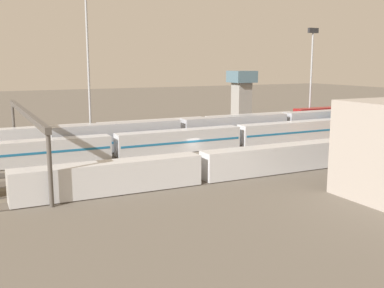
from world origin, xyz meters
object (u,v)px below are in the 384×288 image
at_px(train_on_track_5, 371,134).
at_px(signal_gantry, 26,117).
at_px(light_mast_0, 312,63).
at_px(train_on_track_3, 228,136).
at_px(light_mast_2, 87,38).
at_px(train_on_track_2, 235,128).
at_px(train_on_track_0, 147,129).
at_px(control_tower, 242,92).
at_px(train_on_track_7, 275,159).

xyz_separation_m(train_on_track_5, signal_gantry, (61.17, -7.50, 5.58)).
relative_size(train_on_track_5, light_mast_0, 0.42).
bearing_deg(train_on_track_5, train_on_track_3, -21.31).
relative_size(light_mast_2, signal_gantry, 0.82).
height_order(train_on_track_2, light_mast_0, light_mast_0).
bearing_deg(train_on_track_3, light_mast_0, -153.12).
bearing_deg(light_mast_0, train_on_track_3, 26.88).
bearing_deg(train_on_track_5, train_on_track_2, -35.51).
height_order(train_on_track_2, signal_gantry, signal_gantry).
bearing_deg(train_on_track_2, light_mast_0, -157.45).
height_order(train_on_track_5, train_on_track_0, train_on_track_5).
distance_m(light_mast_2, control_tower, 46.06).
distance_m(train_on_track_2, light_mast_0, 34.01).
bearing_deg(train_on_track_2, train_on_track_5, 144.49).
distance_m(train_on_track_2, train_on_track_3, 6.82).
xyz_separation_m(train_on_track_5, train_on_track_3, (25.63, -10.00, -0.07)).
xyz_separation_m(train_on_track_7, signal_gantry, (31.42, -17.50, 5.71)).
height_order(train_on_track_2, light_mast_2, light_mast_2).
xyz_separation_m(train_on_track_2, control_tower, (-17.25, -25.07, 5.24)).
height_order(train_on_track_2, train_on_track_7, train_on_track_2).
xyz_separation_m(light_mast_0, light_mast_2, (54.68, -1.56, 4.86)).
bearing_deg(train_on_track_0, light_mast_2, -18.68).
height_order(light_mast_0, control_tower, light_mast_0).
distance_m(train_on_track_5, signal_gantry, 61.88).
bearing_deg(train_on_track_5, train_on_track_7, 18.58).
xyz_separation_m(train_on_track_2, light_mast_2, (25.60, -13.63, 17.70)).
xyz_separation_m(light_mast_0, signal_gantry, (69.24, 19.58, -7.70)).
relative_size(light_mast_0, signal_gantry, 0.59).
distance_m(train_on_track_0, light_mast_2, 21.46).
distance_m(light_mast_0, control_tower, 19.14).
distance_m(train_on_track_0, train_on_track_3, 18.16).
bearing_deg(control_tower, train_on_track_2, 55.46).
bearing_deg(control_tower, train_on_track_5, 95.37).
xyz_separation_m(train_on_track_2, train_on_track_5, (-21.02, 15.00, -0.43)).
height_order(train_on_track_7, signal_gantry, signal_gantry).
relative_size(train_on_track_2, light_mast_2, 2.18).
xyz_separation_m(train_on_track_0, control_tower, (-32.10, -15.07, 5.75)).
height_order(train_on_track_0, light_mast_0, light_mast_0).
bearing_deg(signal_gantry, train_on_track_3, -175.98).
xyz_separation_m(train_on_track_5, train_on_track_0, (35.87, -25.00, -0.08)).
relative_size(light_mast_2, control_tower, 2.44).
distance_m(train_on_track_5, control_tower, 40.64).
bearing_deg(train_on_track_7, train_on_track_5, -161.42).
distance_m(train_on_track_5, train_on_track_3, 27.51).
distance_m(train_on_track_3, light_mast_0, 40.07).
height_order(train_on_track_7, control_tower, control_tower).
bearing_deg(train_on_track_0, control_tower, -154.86).
relative_size(train_on_track_0, light_mast_2, 3.51).
distance_m(train_on_track_2, signal_gantry, 41.17).
relative_size(train_on_track_3, signal_gantry, 2.26).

